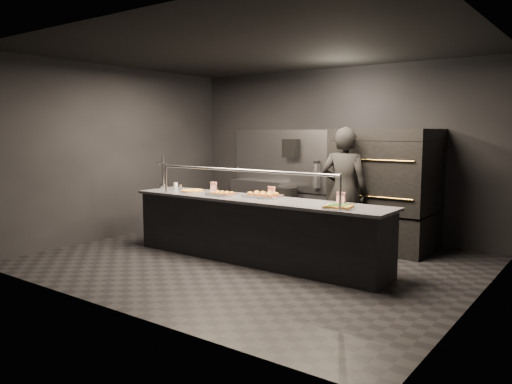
# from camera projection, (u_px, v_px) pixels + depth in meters

# --- Properties ---
(room) EXTENTS (6.04, 6.00, 3.00)m
(room) POSITION_uv_depth(u_px,v_px,m) (256.00, 158.00, 7.13)
(room) COLOR black
(room) RESTS_ON ground
(service_counter) EXTENTS (4.10, 0.78, 1.37)m
(service_counter) POSITION_uv_depth(u_px,v_px,m) (255.00, 229.00, 7.20)
(service_counter) COLOR black
(service_counter) RESTS_ON ground
(pizza_oven) EXTENTS (1.50, 1.23, 1.91)m
(pizza_oven) POSITION_uv_depth(u_px,v_px,m) (386.00, 188.00, 7.96)
(pizza_oven) COLOR black
(pizza_oven) RESTS_ON ground
(prep_shelf) EXTENTS (1.20, 0.35, 0.90)m
(prep_shelf) POSITION_uv_depth(u_px,v_px,m) (259.00, 203.00, 10.00)
(prep_shelf) COLOR #99999E
(prep_shelf) RESTS_ON ground
(towel_dispenser) EXTENTS (0.30, 0.20, 0.35)m
(towel_dispenser) POSITION_uv_depth(u_px,v_px,m) (291.00, 148.00, 9.51)
(towel_dispenser) COLOR black
(towel_dispenser) RESTS_ON room
(fire_extinguisher) EXTENTS (0.14, 0.14, 0.51)m
(fire_extinguisher) POSITION_uv_depth(u_px,v_px,m) (316.00, 175.00, 9.26)
(fire_extinguisher) COLOR #B2B2B7
(fire_extinguisher) RESTS_ON room
(beer_tap) EXTENTS (0.16, 0.22, 0.61)m
(beer_tap) POSITION_uv_depth(u_px,v_px,m) (163.00, 178.00, 8.32)
(beer_tap) COLOR silver
(beer_tap) RESTS_ON service_counter
(round_pizza) EXTENTS (0.42, 0.42, 0.03)m
(round_pizza) POSITION_uv_depth(u_px,v_px,m) (193.00, 191.00, 7.89)
(round_pizza) COLOR silver
(round_pizza) RESTS_ON service_counter
(slider_tray_a) EXTENTS (0.48, 0.42, 0.06)m
(slider_tray_a) POSITION_uv_depth(u_px,v_px,m) (222.00, 194.00, 7.44)
(slider_tray_a) COLOR silver
(slider_tray_a) RESTS_ON service_counter
(slider_tray_b) EXTENTS (0.55, 0.44, 0.08)m
(slider_tray_b) POSITION_uv_depth(u_px,v_px,m) (263.00, 195.00, 7.24)
(slider_tray_b) COLOR silver
(slider_tray_b) RESTS_ON service_counter
(square_pizza) EXTENTS (0.42, 0.42, 0.05)m
(square_pizza) POSITION_uv_depth(u_px,v_px,m) (338.00, 207.00, 6.20)
(square_pizza) COLOR silver
(square_pizza) RESTS_ON service_counter
(condiment_jar) EXTENTS (0.17, 0.07, 0.11)m
(condiment_jar) POSITION_uv_depth(u_px,v_px,m) (177.00, 186.00, 8.20)
(condiment_jar) COLOR silver
(condiment_jar) RESTS_ON service_counter
(tent_cards) EXTENTS (2.37, 0.04, 0.15)m
(tent_cards) POSITION_uv_depth(u_px,v_px,m) (271.00, 191.00, 7.30)
(tent_cards) COLOR white
(tent_cards) RESTS_ON service_counter
(trash_bin) EXTENTS (0.49, 0.49, 0.82)m
(trash_bin) POSITION_uv_depth(u_px,v_px,m) (284.00, 209.00, 9.47)
(trash_bin) COLOR black
(trash_bin) RESTS_ON ground
(worker) EXTENTS (0.79, 0.60, 1.94)m
(worker) POSITION_uv_depth(u_px,v_px,m) (344.00, 191.00, 7.52)
(worker) COLOR black
(worker) RESTS_ON ground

